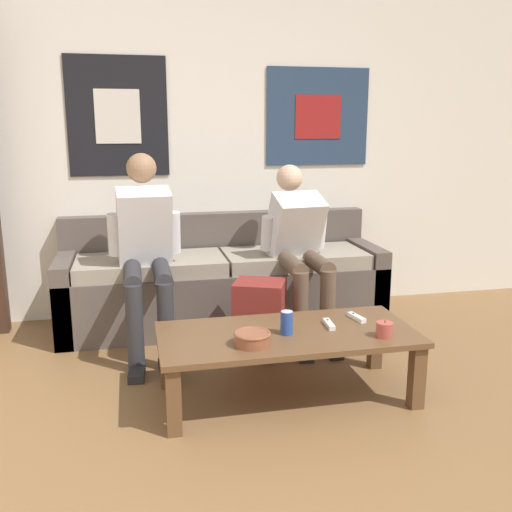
# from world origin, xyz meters

# --- Properties ---
(wall_back) EXTENTS (10.00, 0.07, 2.55)m
(wall_back) POSITION_xyz_m (0.00, 2.82, 1.28)
(wall_back) COLOR white
(wall_back) RESTS_ON ground_plane
(couch) EXTENTS (2.31, 0.70, 0.78)m
(couch) POSITION_xyz_m (0.15, 2.47, 0.29)
(couch) COLOR #564C47
(couch) RESTS_ON ground_plane
(coffee_table) EXTENTS (1.35, 0.62, 0.37)m
(coffee_table) POSITION_xyz_m (0.29, 1.21, 0.31)
(coffee_table) COLOR brown
(coffee_table) RESTS_ON ground_plane
(person_seated_adult) EXTENTS (0.47, 0.89, 1.25)m
(person_seated_adult) POSITION_xyz_m (-0.40, 2.10, 0.68)
(person_seated_adult) COLOR #2D2D33
(person_seated_adult) RESTS_ON ground_plane
(person_seated_teen) EXTENTS (0.47, 0.90, 1.15)m
(person_seated_teen) POSITION_xyz_m (0.63, 2.14, 0.64)
(person_seated_teen) COLOR brown
(person_seated_teen) RESTS_ON ground_plane
(backpack) EXTENTS (0.38, 0.37, 0.48)m
(backpack) POSITION_xyz_m (0.28, 1.80, 0.23)
(backpack) COLOR maroon
(backpack) RESTS_ON ground_plane
(ceramic_bowl) EXTENTS (0.18, 0.18, 0.07)m
(ceramic_bowl) POSITION_xyz_m (0.08, 1.07, 0.41)
(ceramic_bowl) COLOR brown
(ceramic_bowl) RESTS_ON coffee_table
(pillar_candle) EXTENTS (0.09, 0.09, 0.09)m
(pillar_candle) POSITION_xyz_m (0.76, 1.03, 0.41)
(pillar_candle) COLOR #B24C42
(pillar_candle) RESTS_ON coffee_table
(drink_can_blue) EXTENTS (0.07, 0.07, 0.12)m
(drink_can_blue) POSITION_xyz_m (0.28, 1.18, 0.43)
(drink_can_blue) COLOR #28479E
(drink_can_blue) RESTS_ON coffee_table
(game_controller_near_left) EXTENTS (0.06, 0.15, 0.03)m
(game_controller_near_left) POSITION_xyz_m (0.72, 1.31, 0.38)
(game_controller_near_left) COLOR white
(game_controller_near_left) RESTS_ON coffee_table
(game_controller_near_right) EXTENTS (0.05, 0.15, 0.03)m
(game_controller_near_right) POSITION_xyz_m (0.53, 1.24, 0.38)
(game_controller_near_right) COLOR white
(game_controller_near_right) RESTS_ON coffee_table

